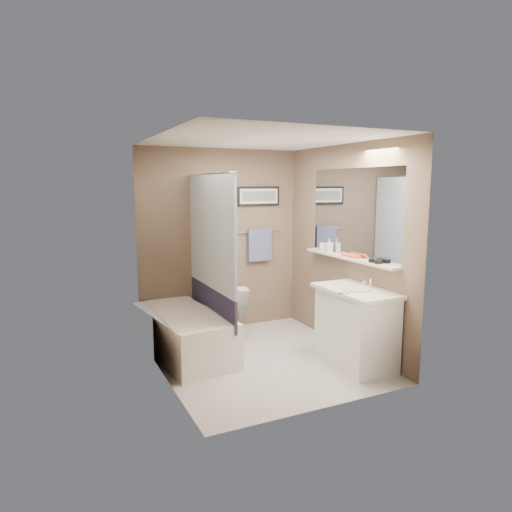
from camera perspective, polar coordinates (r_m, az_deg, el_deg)
name	(u,v)px	position (r m, az deg, el deg)	size (l,w,h in m)	color
ground	(262,359)	(5.24, 0.72, -12.76)	(2.50, 2.50, 0.00)	beige
ceiling	(262,141)	(4.89, 0.78, 14.14)	(2.20, 2.50, 0.04)	white
wall_back	(221,241)	(6.04, -4.39, 1.90)	(2.20, 0.04, 2.40)	brown
wall_front	(326,273)	(3.87, 8.77, -2.13)	(2.20, 0.04, 2.40)	brown
wall_left	(163,260)	(4.56, -11.54, -0.54)	(0.04, 2.50, 2.40)	brown
wall_right	(344,248)	(5.48, 10.95, 1.05)	(0.04, 2.50, 2.40)	brown
tile_surround	(151,272)	(5.07, -12.96, -1.94)	(0.02, 1.55, 2.00)	#C7B196
curtain_rod	(210,174)	(5.17, -5.76, 10.15)	(0.02, 0.02, 1.55)	silver
curtain_upper	(211,232)	(5.20, -5.65, 2.97)	(0.03, 1.45, 1.28)	white
curtain_lower	(212,302)	(5.35, -5.51, -5.80)	(0.03, 1.45, 0.36)	#2A2749
mirror	(354,213)	(5.32, 12.12, 5.33)	(0.02, 1.60, 1.00)	silver
shelf	(348,258)	(5.35, 11.48, -0.24)	(0.12, 1.60, 0.03)	silver
towel_bar	(259,232)	(6.23, 0.38, 3.07)	(0.02, 0.02, 0.60)	silver
towel	(260,245)	(6.24, 0.46, 1.41)	(0.34, 0.05, 0.44)	#818FBC
art_frame	(259,196)	(6.22, 0.32, 7.49)	(0.62, 0.03, 0.26)	black
art_mat	(259,196)	(6.21, 0.38, 7.49)	(0.56, 0.00, 0.20)	white
art_image	(259,196)	(6.20, 0.39, 7.48)	(0.50, 0.00, 0.13)	#595959
door	(378,290)	(4.23, 15.00, -4.16)	(0.80, 0.02, 2.00)	silver
door_handle	(344,293)	(4.07, 10.97, -4.53)	(0.02, 0.02, 0.10)	silver
bathtub	(184,334)	(5.34, -9.05, -9.59)	(0.70, 1.50, 0.50)	white
tub_rim	(183,313)	(5.27, -9.11, -7.01)	(0.56, 1.36, 0.02)	white
toilet	(232,309)	(5.91, -3.03, -6.68)	(0.39, 0.68, 0.69)	white
vanity	(356,329)	(5.08, 12.34, -8.88)	(0.50, 0.90, 0.80)	white
countertop	(356,291)	(4.96, 12.41, -4.27)	(0.54, 0.96, 0.04)	white
sink_basin	(355,288)	(4.95, 12.32, -3.97)	(0.34, 0.34, 0.01)	silver
faucet_spout	(371,283)	(5.07, 14.14, -3.26)	(0.02, 0.02, 0.10)	white
faucet_knob	(365,283)	(5.15, 13.42, -3.28)	(0.05, 0.05, 0.05)	silver
candle_bowl_near	(378,262)	(4.95, 15.04, -0.70)	(0.09, 0.09, 0.04)	black
candle_bowl_far	(373,260)	(5.01, 14.37, -0.54)	(0.09, 0.09, 0.04)	black
hair_brush_front	(353,256)	(5.28, 12.03, 0.02)	(0.04, 0.04, 0.22)	orange
hair_brush_back	(349,255)	(5.34, 11.54, 0.13)	(0.04, 0.04, 0.22)	#F25822
pink_comb	(338,254)	(5.50, 10.24, 0.25)	(0.03, 0.16, 0.01)	pink
glass_jar	(323,247)	(5.77, 8.32, 1.15)	(0.08, 0.08, 0.10)	silver
soap_bottle	(329,245)	(5.65, 9.11, 1.31)	(0.07, 0.08, 0.16)	#999999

